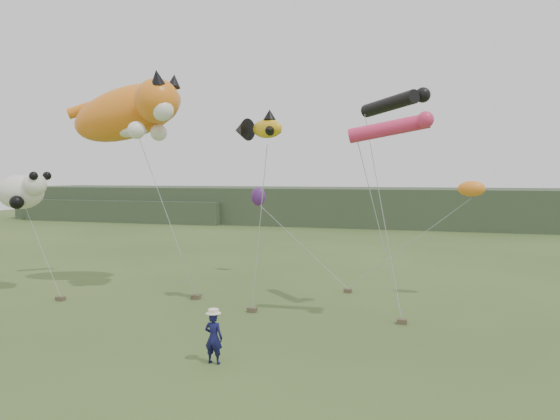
# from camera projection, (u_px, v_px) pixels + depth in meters

# --- Properties ---
(ground) EXTENTS (120.00, 120.00, 0.00)m
(ground) POSITION_uv_depth(u_px,v_px,m) (238.00, 348.00, 17.05)
(ground) COLOR #385123
(ground) RESTS_ON ground
(headland) EXTENTS (90.00, 13.00, 4.00)m
(headland) POSITION_uv_depth(u_px,v_px,m) (360.00, 207.00, 60.46)
(headland) COLOR #2D3D28
(headland) RESTS_ON ground
(festival_attendant) EXTENTS (0.56, 0.38, 1.50)m
(festival_attendant) POSITION_uv_depth(u_px,v_px,m) (214.00, 338.00, 15.66)
(festival_attendant) COLOR #111242
(festival_attendant) RESTS_ON ground
(sandbag_anchors) EXTENTS (14.77, 5.54, 0.18)m
(sandbag_anchors) POSITION_uv_depth(u_px,v_px,m) (248.00, 303.00, 22.81)
(sandbag_anchors) COLOR brown
(sandbag_anchors) RESTS_ON ground
(cat_kite) EXTENTS (7.11, 4.04, 3.83)m
(cat_kite) POSITION_uv_depth(u_px,v_px,m) (134.00, 111.00, 25.53)
(cat_kite) COLOR orange
(cat_kite) RESTS_ON ground
(fish_kite) EXTENTS (2.44, 1.61, 1.19)m
(fish_kite) POSITION_uv_depth(u_px,v_px,m) (258.00, 128.00, 21.60)
(fish_kite) COLOR gold
(fish_kite) RESTS_ON ground
(tube_kites) EXTENTS (3.01, 3.74, 2.11)m
(tube_kites) POSITION_uv_depth(u_px,v_px,m) (395.00, 114.00, 20.07)
(tube_kites) COLOR black
(tube_kites) RESTS_ON ground
(panda_kite) EXTENTS (2.76, 1.79, 1.72)m
(panda_kite) POSITION_uv_depth(u_px,v_px,m) (22.00, 191.00, 24.88)
(panda_kite) COLOR white
(panda_kite) RESTS_ON ground
(misc_kites) EXTENTS (11.82, 3.72, 1.42)m
(misc_kites) POSITION_uv_depth(u_px,v_px,m) (361.00, 193.00, 26.29)
(misc_kites) COLOR orange
(misc_kites) RESTS_ON ground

